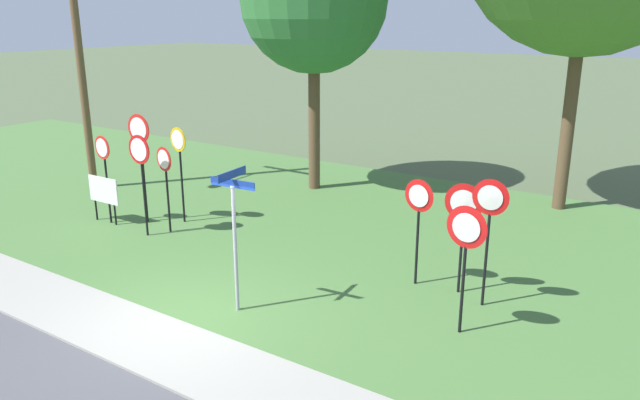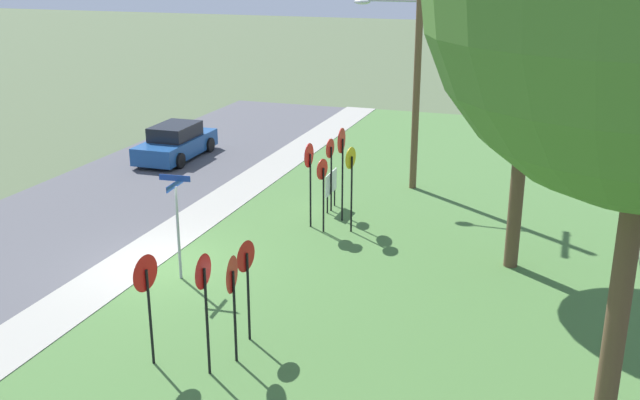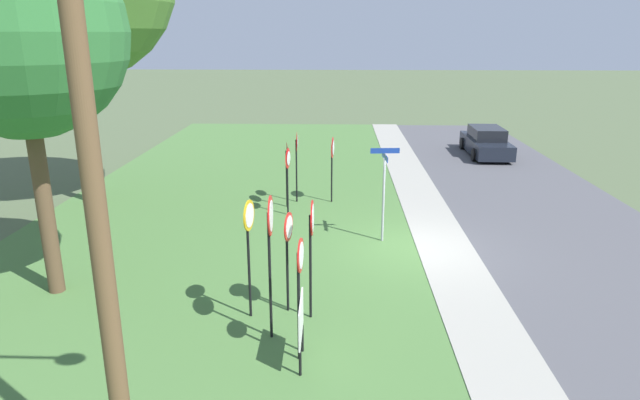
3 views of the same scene
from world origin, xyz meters
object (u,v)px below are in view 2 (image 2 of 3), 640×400
Objects in this scene: oak_tree_left at (530,44)px; parked_hatchback_near at (176,143)px; utility_pole at (414,50)px; notice_board at (331,185)px; stop_sign_near_right at (342,154)px; street_name_post at (177,217)px; yield_sign_near_left at (246,267)px; yield_sign_far_right at (232,284)px; stop_sign_far_left at (351,172)px; yield_sign_near_right at (146,284)px; stop_sign_far_right at (323,180)px; stop_sign_near_left at (331,160)px; stop_sign_far_center at (309,167)px; yield_sign_far_left at (204,286)px.

parked_hatchback_near is (-6.84, -13.86, -5.17)m from oak_tree_left.
utility_pole is 5.38m from notice_board.
parked_hatchback_near is at bearing -95.33° from utility_pole.
street_name_post is (5.43, -2.55, -0.50)m from stop_sign_near_right.
yield_sign_near_left is 0.99× the size of yield_sign_far_right.
yield_sign_near_left is (6.89, -0.18, -0.18)m from stop_sign_far_left.
yield_sign_near_right is 0.26× the size of utility_pole.
stop_sign_far_right is at bearing 52.51° from parked_hatchback_near.
yield_sign_near_left is 3.71m from street_name_post.
stop_sign_near_left is 0.92× the size of stop_sign_far_left.
utility_pole is at bearing 168.69° from yield_sign_far_right.
stop_sign_far_left is 6.89m from yield_sign_near_left.
utility_pole reaches higher than stop_sign_far_center.
yield_sign_far_left is 9.75m from oak_tree_left.
utility_pole is (-4.88, 1.95, 2.90)m from stop_sign_far_center.
stop_sign_near_left is at bearing -142.08° from stop_sign_near_right.
stop_sign_far_right is 6.96m from oak_tree_left.
stop_sign_far_right is at bearing 146.85° from street_name_post.
yield_sign_near_left is 0.82× the size of street_name_post.
oak_tree_left reaches higher than notice_board.
yield_sign_far_right is at bearing 118.54° from yield_sign_near_right.
yield_sign_far_left reaches higher than stop_sign_near_left.
yield_sign_near_right is (9.24, -1.07, -0.39)m from stop_sign_near_right.
stop_sign_near_right is 1.28× the size of yield_sign_far_right.
stop_sign_far_center reaches higher than yield_sign_far_left.
stop_sign_near_left is 4.87m from utility_pole.
stop_sign_near_right reaches higher than street_name_post.
stop_sign_near_right reaches higher than stop_sign_far_center.
oak_tree_left reaches higher than yield_sign_far_right.
stop_sign_far_left is 1.15× the size of stop_sign_far_right.
oak_tree_left reaches higher than stop_sign_near_right.
parked_hatchback_near is (-4.21, -7.97, -1.08)m from stop_sign_near_left.
oak_tree_left is at bearing 64.17° from notice_board.
street_name_post is 0.34× the size of oak_tree_left.
stop_sign_far_center is at bearing -4.57° from notice_board.
yield_sign_far_left is at bearing 6.80° from stop_sign_far_left.
parked_hatchback_near is (-5.79, -7.84, -1.27)m from stop_sign_far_center.
oak_tree_left is 1.87× the size of parked_hatchback_near.
yield_sign_near_right is at bearing 26.40° from parked_hatchback_near.
stop_sign_far_left reaches higher than yield_sign_far_left.
stop_sign_near_left is 0.81× the size of stop_sign_near_right.
yield_sign_near_right is 0.29× the size of oak_tree_left.
yield_sign_near_left is (6.61, 0.59, 0.07)m from stop_sign_far_right.
oak_tree_left is (5.92, 4.07, 0.99)m from utility_pole.
oak_tree_left reaches higher than yield_sign_far_left.
yield_sign_far_right is 1.82× the size of notice_board.
street_name_post is (-3.19, -3.02, -0.05)m from yield_sign_far_right.
stop_sign_far_left is (0.84, 0.55, -0.29)m from stop_sign_near_right.
stop_sign_far_left is (1.58, 1.15, 0.15)m from stop_sign_near_left.
yield_sign_far_right is at bearing 15.60° from yield_sign_near_left.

